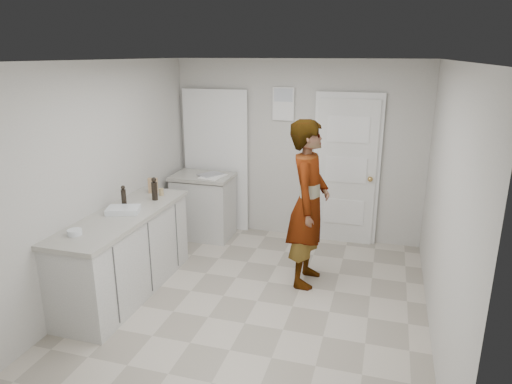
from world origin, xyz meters
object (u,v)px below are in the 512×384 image
(egg_bowl, at_px, (75,232))
(oil_cruet_a, at_px, (154,189))
(oil_cruet_b, at_px, (124,197))
(spice_jar, at_px, (161,192))
(person, at_px, (308,204))
(baking_dish, at_px, (123,210))
(cake_mix_box, at_px, (153,185))

(egg_bowl, bearing_deg, oil_cruet_a, 80.03)
(oil_cruet_b, bearing_deg, spice_jar, 68.99)
(oil_cruet_b, bearing_deg, person, 17.02)
(oil_cruet_a, height_order, egg_bowl, oil_cruet_a)
(person, relative_size, baking_dish, 4.79)
(cake_mix_box, xyz_separation_m, egg_bowl, (-0.05, -1.43, -0.07))
(oil_cruet_a, bearing_deg, person, 8.94)
(cake_mix_box, bearing_deg, oil_cruet_b, -113.87)
(baking_dish, bearing_deg, egg_bowl, -97.97)
(cake_mix_box, distance_m, baking_dish, 0.75)
(cake_mix_box, bearing_deg, oil_cruet_a, -77.20)
(person, bearing_deg, baking_dish, 114.49)
(oil_cruet_a, distance_m, oil_cruet_b, 0.38)
(oil_cruet_a, height_order, oil_cruet_b, oil_cruet_a)
(cake_mix_box, height_order, oil_cruet_a, oil_cruet_a)
(person, distance_m, cake_mix_box, 1.92)
(egg_bowl, bearing_deg, oil_cruet_b, 89.77)
(cake_mix_box, distance_m, oil_cruet_b, 0.58)
(egg_bowl, bearing_deg, cake_mix_box, 88.03)
(egg_bowl, bearing_deg, spice_jar, 81.76)
(person, xyz_separation_m, oil_cruet_b, (-1.96, -0.60, 0.10))
(cake_mix_box, relative_size, spice_jar, 2.16)
(spice_jar, bearing_deg, baking_dish, -98.52)
(person, xyz_separation_m, spice_jar, (-1.77, -0.10, 0.02))
(cake_mix_box, xyz_separation_m, baking_dish, (0.05, -0.75, -0.07))
(cake_mix_box, relative_size, egg_bowl, 1.37)
(oil_cruet_b, bearing_deg, oil_cruet_a, 57.84)
(cake_mix_box, xyz_separation_m, oil_cruet_a, (0.16, -0.25, 0.04))
(oil_cruet_b, bearing_deg, egg_bowl, -90.23)
(person, xyz_separation_m, oil_cruet_a, (-1.76, -0.28, 0.11))
(person, height_order, oil_cruet_b, person)
(oil_cruet_a, xyz_separation_m, baking_dish, (-0.11, -0.49, -0.10))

